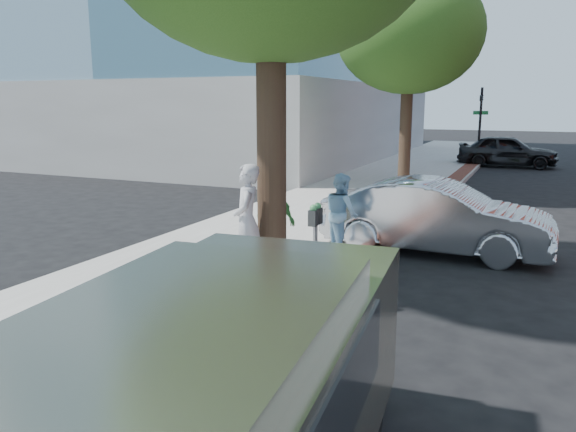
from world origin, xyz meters
The scene contains 14 objects.
ground centered at (0.00, 0.00, 0.00)m, with size 120.00×120.00×0.00m, color black.
sidewalk centered at (-1.50, 8.00, 0.07)m, with size 5.00×60.00×0.15m, color #9E9991.
brick_strip centered at (0.70, 8.00, 0.15)m, with size 0.60×60.00×0.01m, color brown.
curb centered at (1.05, 8.00, 0.07)m, with size 0.10×60.00×0.15m, color gray.
office_base centered at (-13.00, 22.00, 2.00)m, with size 18.20×22.20×4.00m, color gray.
signal_near centered at (0.90, 22.00, 2.25)m, with size 0.70×0.15×3.80m.
tree_far centered at (-0.50, 12.00, 5.30)m, with size 4.80×4.80×7.14m.
parking_meter centered at (0.70, 0.72, 1.21)m, with size 0.12×0.32×1.47m.
person_gray centered at (-0.80, 1.32, 1.12)m, with size 0.71×0.46×1.94m, color #A3A3A8.
person_officer centered at (0.18, 3.47, 0.94)m, with size 0.77×0.60×1.59m, color #8EBBDB.
person_green centered at (-0.65, 2.16, 0.98)m, with size 0.97×0.41×1.66m, color #489B46.
sedan_silver centered at (1.83, 4.75, 0.76)m, with size 1.62×4.64×1.53m, color #B0B1B8.
bg_car centered at (2.22, 22.36, 0.78)m, with size 1.85×4.60×1.57m, color black.
van centered at (1.78, -4.11, 1.04)m, with size 2.44×5.28×1.89m.
Camera 1 is at (3.70, -6.96, 3.11)m, focal length 35.00 mm.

